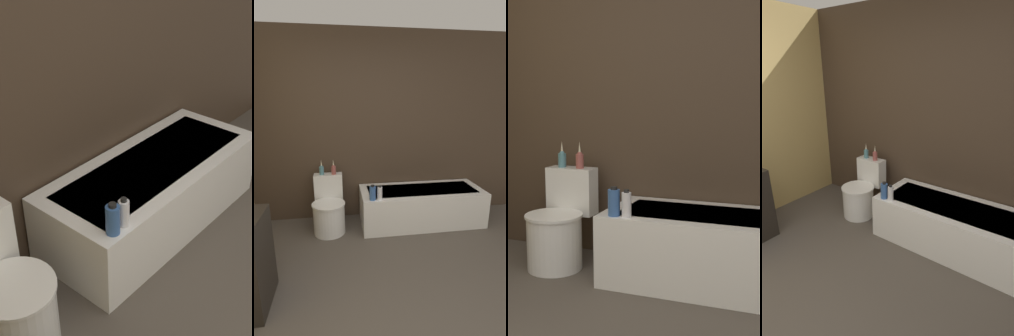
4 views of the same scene
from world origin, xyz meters
TOP-DOWN VIEW (x-y plane):
  - wall_back_tiled at (0.00, 2.34)m, footprint 6.40×0.06m
  - bathtub at (0.71, 1.94)m, footprint 1.69×0.70m
  - toilet at (-0.56, 1.90)m, footprint 0.42×0.58m
  - shampoo_bottle_tall at (-0.01, 1.66)m, footprint 0.08×0.08m
  - shampoo_bottle_short at (0.08, 1.66)m, footprint 0.06×0.06m

SIDE VIEW (x-z plane):
  - bathtub at x=0.71m, z-range 0.00..0.50m
  - toilet at x=-0.56m, z-range -0.07..0.65m
  - shampoo_bottle_short at x=0.08m, z-range 0.49..0.67m
  - shampoo_bottle_tall at x=-0.01m, z-range 0.49..0.68m
  - wall_back_tiled at x=0.00m, z-range 0.00..2.60m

